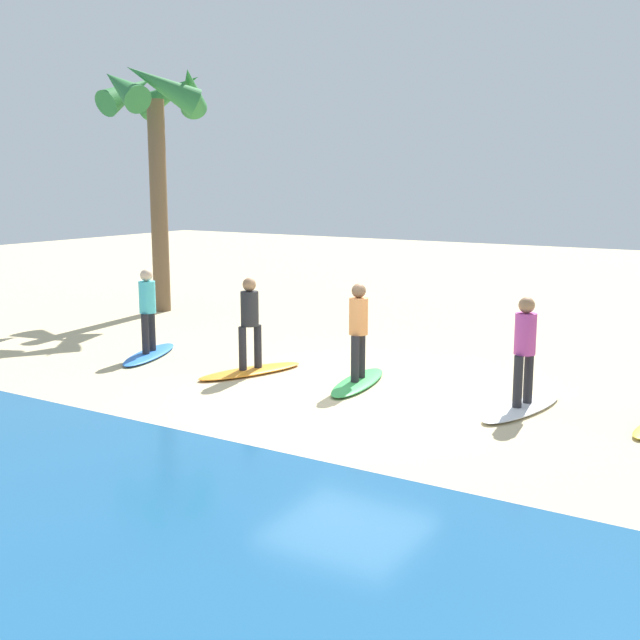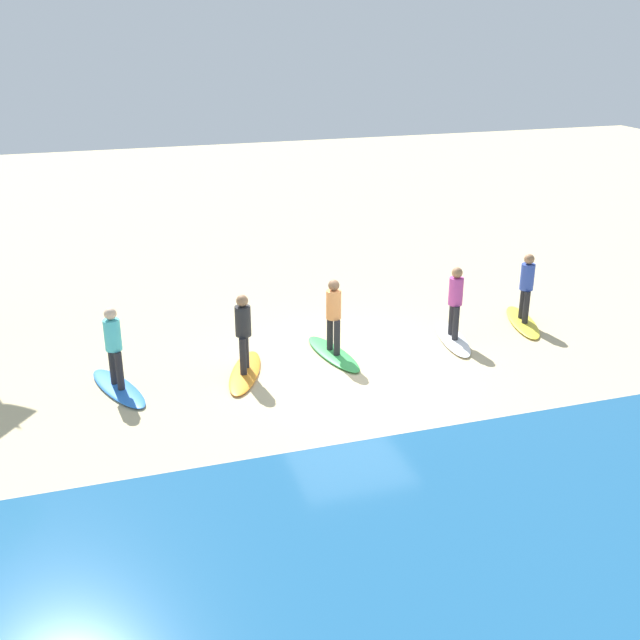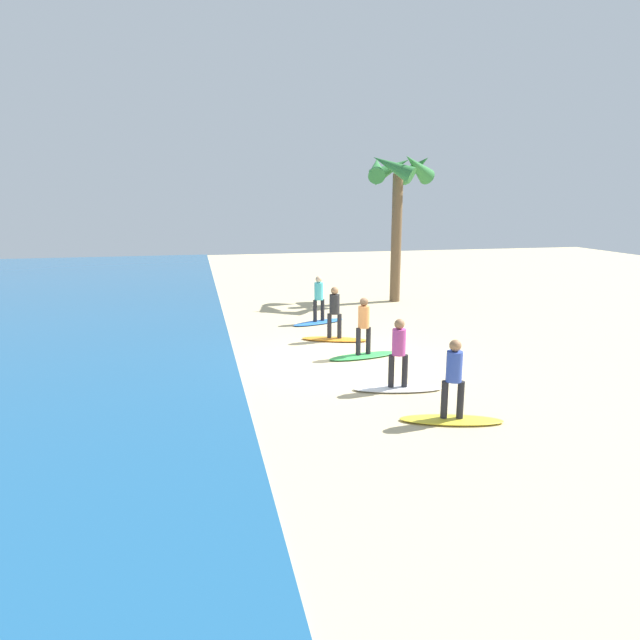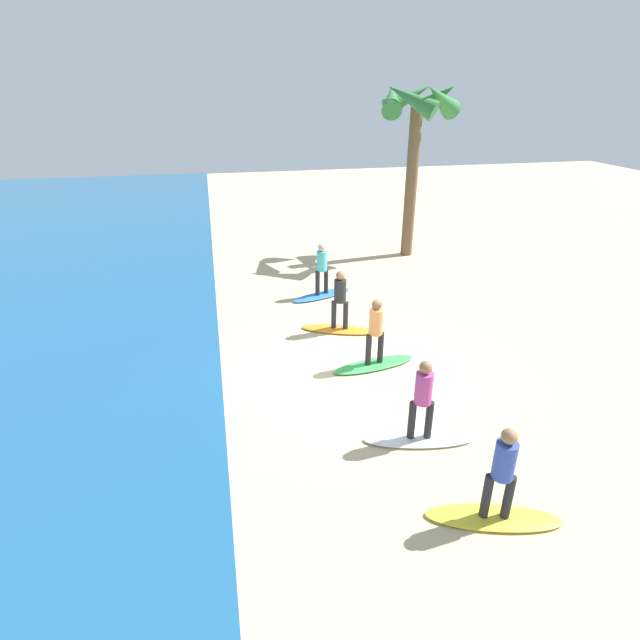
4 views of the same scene
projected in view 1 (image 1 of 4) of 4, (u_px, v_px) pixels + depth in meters
The scene contains 10 objects.
ground_plane at pixel (349, 394), 12.74m from camera, with size 60.00×60.00×0.00m, color #CCB789.
surfboard_white at pixel (522, 408), 11.81m from camera, with size 2.10×0.56×0.09m, color white.
surfer_white at pixel (525, 343), 11.64m from camera, with size 0.32×0.45×1.64m.
surfboard_green at pixel (358, 382), 13.30m from camera, with size 2.10×0.56×0.09m, color green.
surfer_green at pixel (358, 325), 13.12m from camera, with size 0.32×0.46×1.64m.
surfboard_orange at pixel (251, 371), 14.06m from camera, with size 2.10×0.56×0.09m, color orange.
surfer_orange at pixel (250, 317), 13.88m from camera, with size 0.32×0.44×1.64m.
surfboard_blue at pixel (149, 354), 15.41m from camera, with size 2.10×0.56×0.09m, color blue.
surfer_blue at pixel (147, 304), 15.24m from camera, with size 0.32×0.44×1.64m.
palm_tree at pixel (156, 112), 19.88m from camera, with size 2.88×3.03×6.37m.
Camera 1 is at (-6.08, 10.73, 3.44)m, focal length 44.05 mm.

